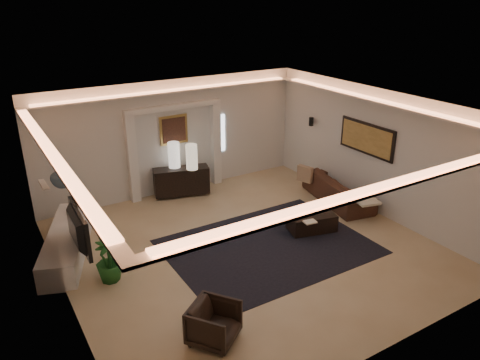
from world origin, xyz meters
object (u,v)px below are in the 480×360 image
console (182,181)px  armchair (214,323)px  sofa (338,189)px  coffee_table (312,222)px

console → armchair: (-1.83, -5.13, -0.09)m
sofa → armchair: bearing=130.2°
console → coffee_table: 3.60m
coffee_table → console: bearing=131.4°
console → sofa: console is taller
console → sofa: size_ratio=0.64×
console → sofa: bearing=-20.8°
console → armchair: console is taller
coffee_table → armchair: armchair is taller
coffee_table → armchair: 3.96m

